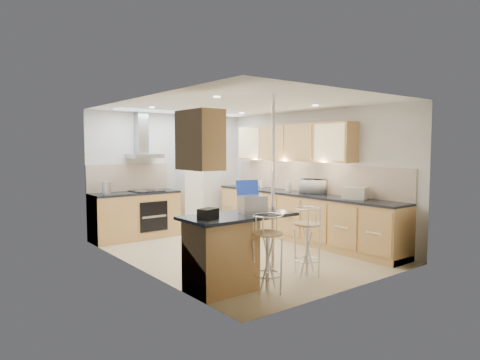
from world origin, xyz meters
TOP-DOWN VIEW (x-y plane):
  - ground at (0.00, 0.00)m, footprint 4.80×4.80m
  - room_shell at (0.32, 0.38)m, footprint 3.64×4.84m
  - right_counter at (1.50, 0.00)m, footprint 0.63×4.40m
  - back_counter at (-0.95, 2.10)m, footprint 1.70×0.63m
  - peninsula at (-1.12, -1.45)m, footprint 1.47×0.72m
  - microwave at (1.63, -0.23)m, footprint 0.49×0.57m
  - laptop at (-0.90, -1.47)m, footprint 0.38×0.33m
  - bag at (-1.61, -1.49)m, footprint 0.27×0.23m
  - bar_stool_near at (-0.97, -1.84)m, footprint 0.43×0.43m
  - bar_stool_end at (-0.07, -1.66)m, footprint 0.44×0.44m
  - jar_a at (1.56, 0.40)m, footprint 0.16×0.16m
  - jar_b at (1.59, 1.23)m, footprint 0.13×0.13m
  - jar_c at (1.58, -1.04)m, footprint 0.17×0.17m
  - jar_d at (1.55, -0.21)m, footprint 0.13×0.13m
  - bread_bin at (1.53, -1.25)m, footprint 0.42×0.46m
  - kettle at (-1.52, 2.07)m, footprint 0.16×0.16m

SIDE VIEW (x-z plane):
  - ground at x=0.00m, z-range 0.00..0.00m
  - back_counter at x=-0.95m, z-range 0.00..0.92m
  - right_counter at x=1.50m, z-range 0.00..0.92m
  - peninsula at x=-1.12m, z-range 0.01..0.95m
  - bar_stool_end at x=-0.07m, z-range 0.00..0.97m
  - bar_stool_near at x=-0.97m, z-range 0.00..0.98m
  - jar_d at x=1.55m, z-range 0.92..1.05m
  - bag at x=-1.61m, z-range 0.94..1.06m
  - jar_b at x=1.59m, z-range 0.92..1.09m
  - jar_a at x=1.56m, z-range 0.92..1.10m
  - bread_bin at x=1.53m, z-range 0.92..1.12m
  - jar_c at x=1.58m, z-range 0.92..1.12m
  - kettle at x=-1.52m, z-range 0.92..1.16m
  - laptop at x=-0.90m, z-range 0.94..1.16m
  - microwave at x=1.63m, z-range 0.92..1.19m
  - room_shell at x=0.32m, z-range 0.29..2.80m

